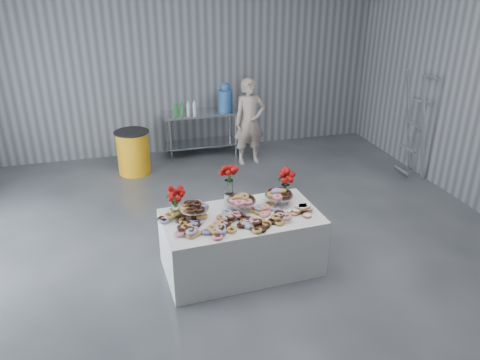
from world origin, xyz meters
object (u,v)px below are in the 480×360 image
at_px(display_table, 241,242).
at_px(person, 250,122).
at_px(prep_table, 201,126).
at_px(stepladder, 416,126).
at_px(trash_barrel, 133,152).
at_px(water_jug, 225,98).

xyz_separation_m(display_table, person, (1.11, 3.36, 0.45)).
bearing_deg(display_table, prep_table, 85.84).
bearing_deg(stepladder, trash_barrel, 162.85).
relative_size(prep_table, stepladder, 0.78).
xyz_separation_m(person, trash_barrel, (-2.20, 0.08, -0.42)).
height_order(prep_table, person, person).
bearing_deg(display_table, person, 71.78).
xyz_separation_m(trash_barrel, stepladder, (4.82, -1.49, 0.56)).
distance_m(display_table, prep_table, 4.00).
height_order(person, trash_barrel, person).
xyz_separation_m(display_table, trash_barrel, (-1.09, 3.44, 0.03)).
xyz_separation_m(prep_table, person, (0.82, -0.63, 0.20)).
bearing_deg(person, display_table, -110.34).
height_order(prep_table, stepladder, stepladder).
bearing_deg(prep_table, trash_barrel, -158.37).
distance_m(person, stepladder, 2.98).
distance_m(trash_barrel, stepladder, 5.07).
relative_size(prep_table, trash_barrel, 1.87).
relative_size(prep_table, person, 0.91).
relative_size(water_jug, trash_barrel, 0.69).
distance_m(person, trash_barrel, 2.24).
bearing_deg(trash_barrel, prep_table, 21.63).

